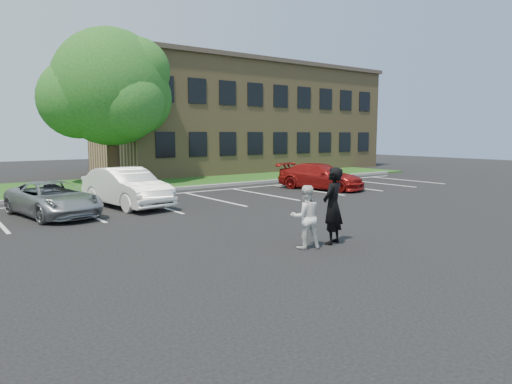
# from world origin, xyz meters

# --- Properties ---
(ground_plane) EXTENTS (90.00, 90.00, 0.00)m
(ground_plane) POSITION_xyz_m (0.00, 0.00, 0.00)
(ground_plane) COLOR black
(ground_plane) RESTS_ON ground
(curb) EXTENTS (40.00, 0.30, 0.15)m
(curb) POSITION_xyz_m (0.00, 12.00, 0.07)
(curb) COLOR gray
(curb) RESTS_ON ground
(grass_strip) EXTENTS (44.00, 8.00, 0.08)m
(grass_strip) POSITION_xyz_m (0.00, 16.00, 0.04)
(grass_strip) COLOR #294F17
(grass_strip) RESTS_ON ground
(stall_lines) EXTENTS (34.00, 5.36, 0.01)m
(stall_lines) POSITION_xyz_m (1.40, 8.95, 0.01)
(stall_lines) COLOR white
(stall_lines) RESTS_ON ground
(office_building) EXTENTS (22.40, 10.40, 8.30)m
(office_building) POSITION_xyz_m (14.00, 21.99, 4.16)
(office_building) COLOR olive
(office_building) RESTS_ON ground
(tree) EXTENTS (7.80, 7.20, 8.80)m
(tree) POSITION_xyz_m (1.61, 17.15, 5.35)
(tree) COLOR black
(tree) RESTS_ON ground
(man_black_suit) EXTENTS (0.85, 0.70, 2.01)m
(man_black_suit) POSITION_xyz_m (1.05, -0.94, 1.00)
(man_black_suit) COLOR black
(man_black_suit) RESTS_ON ground
(man_white_shirt) EXTENTS (0.95, 0.85, 1.60)m
(man_white_shirt) POSITION_xyz_m (0.16, -0.88, 0.80)
(man_white_shirt) COLOR white
(man_white_shirt) RESTS_ON ground
(car_silver_minivan) EXTENTS (2.77, 4.67, 1.22)m
(car_silver_minivan) POSITION_xyz_m (-3.86, 7.72, 0.61)
(car_silver_minivan) COLOR #9DA0A4
(car_silver_minivan) RESTS_ON ground
(car_white_sedan) EXTENTS (2.29, 4.86, 1.54)m
(car_white_sedan) POSITION_xyz_m (-1.02, 8.25, 0.77)
(car_white_sedan) COLOR white
(car_white_sedan) RESTS_ON ground
(car_red_compact) EXTENTS (3.22, 4.96, 1.34)m
(car_red_compact) POSITION_xyz_m (9.24, 7.85, 0.67)
(car_red_compact) COLOR maroon
(car_red_compact) RESTS_ON ground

